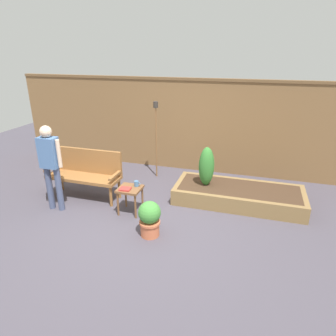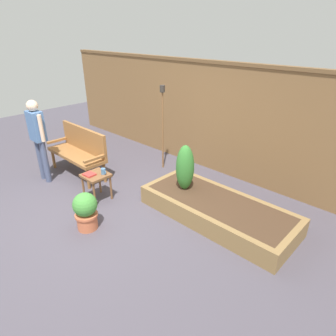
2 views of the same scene
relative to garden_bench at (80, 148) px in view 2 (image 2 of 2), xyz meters
name	(u,v)px [view 2 (image 2 of 2)]	position (x,y,z in m)	size (l,w,h in m)	color
ground_plane	(98,211)	(1.41, -0.59, -0.54)	(14.00, 14.00, 0.00)	#47424C
fence_back	(200,114)	(1.41, 2.01, 0.55)	(8.40, 0.14, 2.16)	brown
garden_bench	(80,148)	(0.00, 0.00, 0.00)	(1.44, 0.48, 0.94)	#936033
side_table	(96,179)	(1.10, -0.38, -0.15)	(0.40, 0.40, 0.48)	brown
cup_on_table	(103,171)	(1.19, -0.28, -0.02)	(0.12, 0.08, 0.10)	teal
book_on_table	(89,174)	(1.05, -0.46, -0.05)	(0.19, 0.16, 0.03)	#B2332D
potted_boxwood	(86,210)	(1.68, -0.95, -0.23)	(0.35, 0.35, 0.58)	#C66642
raised_planter_bed	(217,210)	(2.91, 0.57, -0.39)	(2.40, 1.00, 0.30)	olive
shrub_near_bench	(185,168)	(2.28, 0.53, 0.13)	(0.29, 0.29, 0.76)	brown
tiki_torch	(163,113)	(1.01, 1.32, 0.63)	(0.10, 0.10, 1.72)	brown
person_by_bench	(38,134)	(-0.25, -0.66, 0.39)	(0.47, 0.20, 1.56)	#475170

